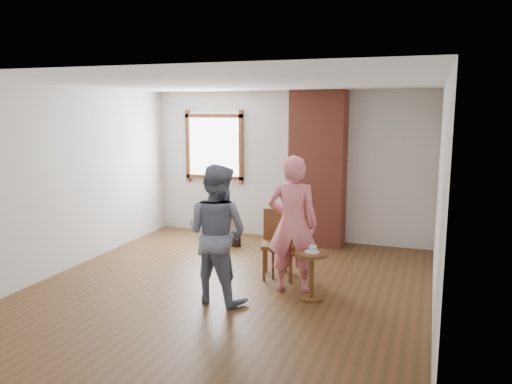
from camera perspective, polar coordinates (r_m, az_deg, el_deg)
ground at (r=6.59m, az=-3.22°, el=-10.99°), size 5.50×5.50×0.00m
room_shell at (r=6.76m, az=-1.81°, el=5.32°), size 5.04×5.52×2.62m
brick_chimney at (r=8.43m, az=7.09°, el=2.65°), size 0.90×0.50×2.60m
stoneware_crock at (r=8.66m, az=-3.34°, el=-4.17°), size 0.47×0.47×0.50m
dark_pot at (r=8.47m, az=-2.26°, el=-5.69°), size 0.18×0.18×0.16m
dining_chair_left at (r=6.88m, az=4.09°, el=-6.14°), size 0.48×0.48×0.80m
dining_chair_right at (r=6.93m, az=2.55°, el=-5.41°), size 0.52×0.52×0.92m
side_table at (r=6.14m, az=6.38°, el=-8.60°), size 0.40×0.40×0.60m
cake_plate at (r=6.08m, az=6.42°, el=-6.80°), size 0.18×0.18×0.01m
cake_slice at (r=6.07m, az=6.51°, el=-6.50°), size 0.08×0.07×0.06m
man at (r=5.98m, az=-4.48°, el=-4.77°), size 0.92×0.77×1.67m
person_pink at (r=6.27m, az=4.19°, el=-3.72°), size 0.70×0.53×1.75m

